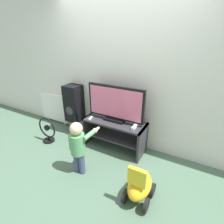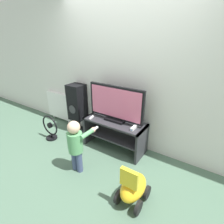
# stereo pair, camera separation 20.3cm
# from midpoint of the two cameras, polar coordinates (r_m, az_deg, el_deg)

# --- Properties ---
(ground_plane) EXTENTS (16.00, 16.00, 0.00)m
(ground_plane) POSITION_cam_midpoint_polar(r_m,az_deg,el_deg) (3.12, -3.14, -13.48)
(ground_plane) COLOR #4C6B56
(wall_back) EXTENTS (10.00, 0.06, 2.60)m
(wall_back) POSITION_cam_midpoint_polar(r_m,az_deg,el_deg) (3.00, 1.76, 12.48)
(wall_back) COLOR silver
(wall_back) RESTS_ON ground_plane
(tv_stand) EXTENTS (1.09, 0.45, 0.54)m
(tv_stand) POSITION_cam_midpoint_polar(r_m,az_deg,el_deg) (3.08, -1.08, -6.02)
(tv_stand) COLOR #2D2D33
(tv_stand) RESTS_ON ground_plane
(television) EXTENTS (1.01, 0.20, 0.61)m
(television) POSITION_cam_midpoint_polar(r_m,az_deg,el_deg) (2.89, -0.95, 2.56)
(television) COLOR black
(television) RESTS_ON tv_stand
(game_console) EXTENTS (0.05, 0.19, 0.04)m
(game_console) POSITION_cam_midpoint_polar(r_m,az_deg,el_deg) (2.77, 5.35, -4.84)
(game_console) COLOR white
(game_console) RESTS_ON tv_stand
(remote_primary) EXTENTS (0.06, 0.13, 0.03)m
(remote_primary) POSITION_cam_midpoint_polar(r_m,az_deg,el_deg) (3.09, -8.89, -2.04)
(remote_primary) COLOR white
(remote_primary) RESTS_ON tv_stand
(child) EXTENTS (0.31, 0.47, 0.83)m
(child) POSITION_cam_midpoint_polar(r_m,az_deg,el_deg) (2.56, -13.25, -10.18)
(child) COLOR #3F4C72
(child) RESTS_ON ground_plane
(speaker_tower) EXTENTS (0.31, 0.29, 1.01)m
(speaker_tower) POSITION_cam_midpoint_polar(r_m,az_deg,el_deg) (3.59, -13.92, 2.47)
(speaker_tower) COLOR black
(speaker_tower) RESTS_ON ground_plane
(floor_fan) EXTENTS (0.41, 0.21, 0.50)m
(floor_fan) POSITION_cam_midpoint_polar(r_m,az_deg,el_deg) (3.57, -21.88, -5.83)
(floor_fan) COLOR black
(floor_fan) RESTS_ON ground_plane
(ride_on_toy) EXTENTS (0.31, 0.45, 0.57)m
(ride_on_toy) POSITION_cam_midpoint_polar(r_m,az_deg,el_deg) (2.31, 6.30, -22.98)
(ride_on_toy) COLOR gold
(ride_on_toy) RESTS_ON ground_plane
(radiator) EXTENTS (0.75, 0.08, 0.68)m
(radiator) POSITION_cam_midpoint_polar(r_m,az_deg,el_deg) (4.24, -19.49, 1.39)
(radiator) COLOR white
(radiator) RESTS_ON ground_plane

